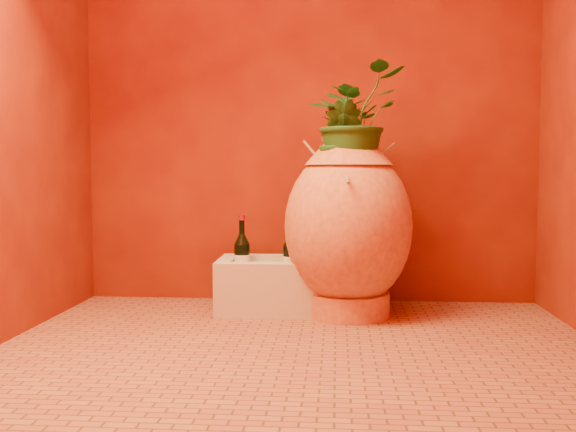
# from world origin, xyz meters

# --- Properties ---
(floor) EXTENTS (2.50, 2.50, 0.00)m
(floor) POSITION_xyz_m (0.00, 0.00, 0.00)
(floor) COLOR brown
(floor) RESTS_ON ground
(wall_back) EXTENTS (2.50, 0.02, 2.50)m
(wall_back) POSITION_xyz_m (0.00, 1.00, 1.25)
(wall_back) COLOR #630F05
(wall_back) RESTS_ON ground
(amphora) EXTENTS (0.84, 0.84, 0.91)m
(amphora) POSITION_xyz_m (0.21, 0.62, 0.45)
(amphora) COLOR orange
(amphora) RESTS_ON floor
(stone_basin) EXTENTS (0.59, 0.41, 0.27)m
(stone_basin) POSITION_xyz_m (-0.16, 0.70, 0.13)
(stone_basin) COLOR beige
(stone_basin) RESTS_ON floor
(wine_bottle_a) EXTENTS (0.08, 0.08, 0.34)m
(wine_bottle_a) POSITION_xyz_m (-0.08, 0.72, 0.27)
(wine_bottle_a) COLOR black
(wine_bottle_a) RESTS_ON stone_basin
(wine_bottle_b) EXTENTS (0.08, 0.08, 0.35)m
(wine_bottle_b) POSITION_xyz_m (-0.34, 0.73, 0.27)
(wine_bottle_b) COLOR black
(wine_bottle_b) RESTS_ON stone_basin
(wine_bottle_c) EXTENTS (0.08, 0.08, 0.31)m
(wine_bottle_c) POSITION_xyz_m (-0.02, 0.73, 0.26)
(wine_bottle_c) COLOR black
(wine_bottle_c) RESTS_ON stone_basin
(wall_tap) EXTENTS (0.07, 0.16, 0.17)m
(wall_tap) POSITION_xyz_m (0.28, 0.91, 0.72)
(wall_tap) COLOR #AE7D28
(wall_tap) RESTS_ON wall_back
(plant_main) EXTENTS (0.63, 0.63, 0.53)m
(plant_main) POSITION_xyz_m (0.23, 0.62, 0.98)
(plant_main) COLOR #1C4D1B
(plant_main) RESTS_ON amphora
(plant_side) EXTENTS (0.26, 0.24, 0.38)m
(plant_side) POSITION_xyz_m (0.17, 0.56, 0.87)
(plant_side) COLOR #1C4D1B
(plant_side) RESTS_ON amphora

